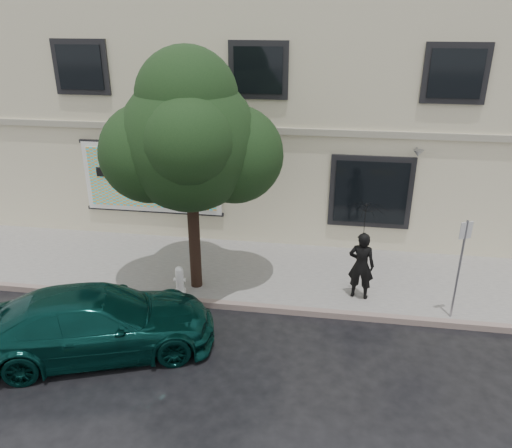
# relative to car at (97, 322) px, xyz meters

# --- Properties ---
(ground) EXTENTS (90.00, 90.00, 0.00)m
(ground) POSITION_rel_car_xyz_m (2.57, 0.50, -0.70)
(ground) COLOR black
(ground) RESTS_ON ground
(sidewalk) EXTENTS (20.00, 3.50, 0.15)m
(sidewalk) POSITION_rel_car_xyz_m (2.57, 3.75, -0.63)
(sidewalk) COLOR #9B9892
(sidewalk) RESTS_ON ground
(curb) EXTENTS (20.00, 0.18, 0.16)m
(curb) POSITION_rel_car_xyz_m (2.57, 2.00, -0.63)
(curb) COLOR gray
(curb) RESTS_ON ground
(building) EXTENTS (20.00, 8.12, 7.00)m
(building) POSITION_rel_car_xyz_m (2.58, 9.50, 2.80)
(building) COLOR beige
(building) RESTS_ON ground
(billboard) EXTENTS (4.30, 0.16, 2.20)m
(billboard) POSITION_rel_car_xyz_m (-0.63, 5.42, 1.35)
(billboard) COLOR white
(billboard) RESTS_ON ground
(car) EXTENTS (5.26, 3.64, 1.40)m
(car) POSITION_rel_car_xyz_m (0.00, 0.00, 0.00)
(car) COLOR #08312D
(car) RESTS_ON ground
(pedestrian) EXTENTS (0.70, 0.54, 1.73)m
(pedestrian) POSITION_rel_car_xyz_m (5.48, 2.77, 0.31)
(pedestrian) COLOR black
(pedestrian) RESTS_ON sidewalk
(umbrella) EXTENTS (1.40, 1.40, 0.78)m
(umbrella) POSITION_rel_car_xyz_m (5.48, 2.77, 1.56)
(umbrella) COLOR black
(umbrella) RESTS_ON pedestrian
(street_tree) EXTENTS (3.19, 3.19, 5.33)m
(street_tree) POSITION_rel_car_xyz_m (1.39, 2.70, 3.17)
(street_tree) COLOR black
(street_tree) RESTS_ON sidewalk
(fire_hydrant) EXTENTS (0.30, 0.28, 0.73)m
(fire_hydrant) POSITION_rel_car_xyz_m (1.07, 2.30, -0.20)
(fire_hydrant) COLOR white
(fire_hydrant) RESTS_ON sidewalk
(sign_pole) EXTENTS (0.28, 0.14, 2.41)m
(sign_pole) POSITION_rel_car_xyz_m (7.56, 2.20, 0.91)
(sign_pole) COLOR #97979F
(sign_pole) RESTS_ON sidewalk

